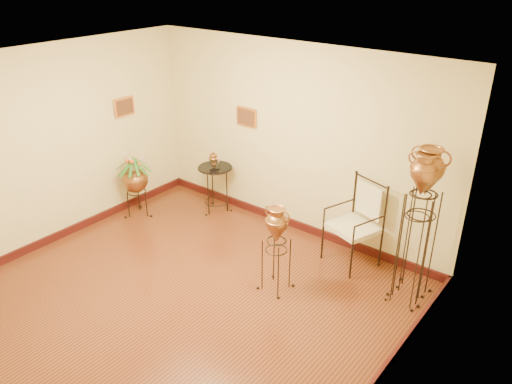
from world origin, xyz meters
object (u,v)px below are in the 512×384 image
Objects in this scene: planter_urn at (135,177)px; side_table at (216,188)px; armchair at (353,224)px; amphora_tall at (415,229)px; amphora_mid at (420,224)px.

planter_urn is 1.29m from side_table.
armchair is 1.20× the size of side_table.
amphora_tall is at bearing -0.19° from armchair.
amphora_mid reaches higher than planter_urn.
planter_urn is 1.19× the size of side_table.
planter_urn is at bearing -172.46° from amphora_tall.
armchair is 2.48m from side_table.
amphora_mid is 1.02m from armchair.
amphora_tall is 1.65× the size of armchair.
amphora_mid is at bearing -2.92° from side_table.
planter_urn is at bearing -146.57° from armchair.
amphora_mid is 3.45m from side_table.
amphora_mid is (0.00, 0.14, 0.00)m from amphora_tall.
amphora_tall is 1.65× the size of planter_urn.
amphora_mid reaches higher than amphora_tall.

